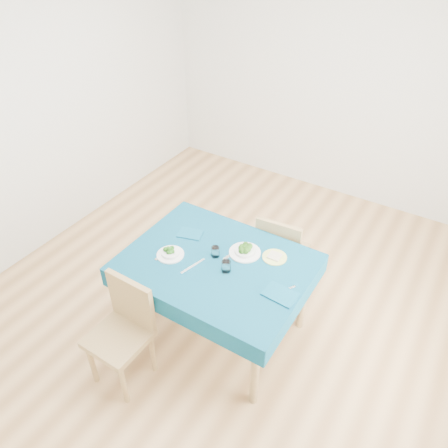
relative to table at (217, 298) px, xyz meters
The scene contains 16 objects.
room_shell 1.03m from the table, 112.64° to the left, with size 4.02×4.52×2.73m.
table is the anchor object (origin of this frame).
chair_near 0.81m from the table, 115.85° to the right, with size 0.39×0.43×0.97m, color olive.
chair_far 0.76m from the table, 73.14° to the left, with size 0.38×0.42×0.96m, color olive.
bowl_near 0.54m from the table, 160.03° to the right, with size 0.20×0.20×0.06m, color white, non-canonical shape.
bowl_far 0.48m from the table, 56.69° to the left, with size 0.24×0.24×0.07m, color white, non-canonical shape.
fork_near 0.54m from the table, 159.90° to the right, with size 0.03×0.19×0.00m, color silver.
knife_near 0.42m from the table, 132.69° to the right, with size 0.02×0.22×0.00m, color silver.
fork_far 0.41m from the table, 68.47° to the left, with size 0.02×0.17×0.00m, color silver.
knife_far 0.67m from the table, ahead, with size 0.02×0.20×0.00m, color silver.
napkin_near 0.55m from the table, 155.06° to the left, with size 0.19×0.13×0.01m, color navy.
napkin_far 0.67m from the table, ahead, with size 0.22×0.16×0.01m, color navy.
tumbler_center 0.42m from the table, 129.74° to the left, with size 0.06×0.06×0.08m, color white.
tumbler_side 0.44m from the table, 21.40° to the right, with size 0.07×0.07×0.09m, color white.
side_plate 0.58m from the table, 38.13° to the left, with size 0.18×0.18×0.01m, color #D4E36E.
bread_slice 0.59m from the table, 38.13° to the left, with size 0.09×0.09×0.01m, color beige.
Camera 1 is at (1.44, -2.30, 2.90)m, focal length 35.00 mm.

